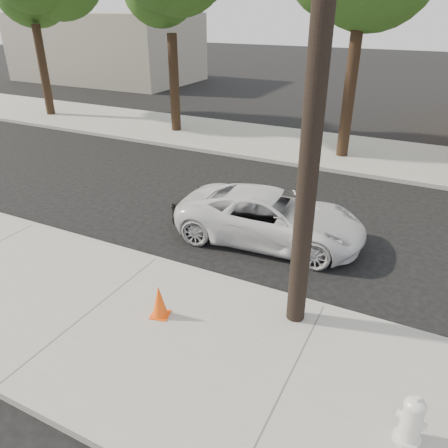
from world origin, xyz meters
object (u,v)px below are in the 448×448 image
(utility_pole, at_px, (318,64))
(fire_hydrant, at_px, (411,421))
(traffic_cone, at_px, (159,301))
(police_cruiser, at_px, (271,217))

(utility_pole, distance_m, fire_hydrant, 5.07)
(fire_hydrant, height_order, traffic_cone, fire_hydrant)
(fire_hydrant, bearing_deg, traffic_cone, -176.13)
(fire_hydrant, bearing_deg, utility_pole, 153.03)
(traffic_cone, bearing_deg, police_cruiser, 80.63)
(fire_hydrant, xyz_separation_m, traffic_cone, (-4.52, 0.71, -0.04))
(utility_pole, relative_size, traffic_cone, 13.58)
(utility_pole, bearing_deg, police_cruiser, 119.77)
(police_cruiser, xyz_separation_m, traffic_cone, (-0.66, -4.01, -0.19))
(police_cruiser, distance_m, traffic_cone, 4.07)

